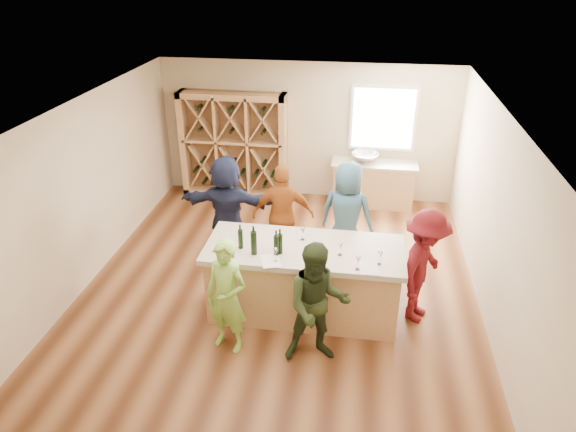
# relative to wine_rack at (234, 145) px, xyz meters

# --- Properties ---
(floor) EXTENTS (6.00, 7.00, 0.10)m
(floor) POSITION_rel_wine_rack_xyz_m (1.50, -3.27, -1.15)
(floor) COLOR brown
(floor) RESTS_ON ground
(ceiling) EXTENTS (6.00, 7.00, 0.10)m
(ceiling) POSITION_rel_wine_rack_xyz_m (1.50, -3.27, 1.75)
(ceiling) COLOR white
(ceiling) RESTS_ON ground
(wall_back) EXTENTS (6.00, 0.10, 2.80)m
(wall_back) POSITION_rel_wine_rack_xyz_m (1.50, 0.28, 0.30)
(wall_back) COLOR #CAB593
(wall_back) RESTS_ON ground
(wall_front) EXTENTS (6.00, 0.10, 2.80)m
(wall_front) POSITION_rel_wine_rack_xyz_m (1.50, -6.82, 0.30)
(wall_front) COLOR #CAB593
(wall_front) RESTS_ON ground
(wall_left) EXTENTS (0.10, 7.00, 2.80)m
(wall_left) POSITION_rel_wine_rack_xyz_m (-1.55, -3.27, 0.30)
(wall_left) COLOR #CAB593
(wall_left) RESTS_ON ground
(wall_right) EXTENTS (0.10, 7.00, 2.80)m
(wall_right) POSITION_rel_wine_rack_xyz_m (4.55, -3.27, 0.30)
(wall_right) COLOR #CAB593
(wall_right) RESTS_ON ground
(window_frame) EXTENTS (1.30, 0.06, 1.30)m
(window_frame) POSITION_rel_wine_rack_xyz_m (3.00, 0.20, 0.65)
(window_frame) COLOR white
(window_frame) RESTS_ON wall_back
(window_pane) EXTENTS (1.18, 0.01, 1.18)m
(window_pane) POSITION_rel_wine_rack_xyz_m (3.00, 0.17, 0.65)
(window_pane) COLOR white
(window_pane) RESTS_ON wall_back
(wine_rack) EXTENTS (2.20, 0.45, 2.20)m
(wine_rack) POSITION_rel_wine_rack_xyz_m (0.00, 0.00, 0.00)
(wine_rack) COLOR tan
(wine_rack) RESTS_ON floor
(back_counter_base) EXTENTS (1.60, 0.58, 0.86)m
(back_counter_base) POSITION_rel_wine_rack_xyz_m (2.90, -0.07, -0.67)
(back_counter_base) COLOR tan
(back_counter_base) RESTS_ON floor
(back_counter_top) EXTENTS (1.70, 0.62, 0.06)m
(back_counter_top) POSITION_rel_wine_rack_xyz_m (2.90, -0.07, -0.21)
(back_counter_top) COLOR #BCB19B
(back_counter_top) RESTS_ON back_counter_base
(sink) EXTENTS (0.54, 0.54, 0.19)m
(sink) POSITION_rel_wine_rack_xyz_m (2.70, -0.07, -0.09)
(sink) COLOR silver
(sink) RESTS_ON back_counter_top
(faucet) EXTENTS (0.02, 0.02, 0.30)m
(faucet) POSITION_rel_wine_rack_xyz_m (2.70, 0.11, -0.03)
(faucet) COLOR silver
(faucet) RESTS_ON back_counter_top
(tasting_counter_base) EXTENTS (2.60, 1.00, 1.00)m
(tasting_counter_base) POSITION_rel_wine_rack_xyz_m (1.94, -3.82, -0.60)
(tasting_counter_base) COLOR tan
(tasting_counter_base) RESTS_ON floor
(tasting_counter_top) EXTENTS (2.72, 1.12, 0.08)m
(tasting_counter_top) POSITION_rel_wine_rack_xyz_m (1.94, -3.82, -0.06)
(tasting_counter_top) COLOR #BCB19B
(tasting_counter_top) RESTS_ON tasting_counter_base
(wine_bottle_a) EXTENTS (0.08, 0.08, 0.28)m
(wine_bottle_a) POSITION_rel_wine_rack_xyz_m (1.09, -3.97, 0.12)
(wine_bottle_a) COLOR black
(wine_bottle_a) RESTS_ON tasting_counter_top
(wine_bottle_b) EXTENTS (0.09, 0.09, 0.33)m
(wine_bottle_b) POSITION_rel_wine_rack_xyz_m (1.30, -4.09, 0.15)
(wine_bottle_b) COLOR black
(wine_bottle_b) RESTS_ON tasting_counter_top
(wine_bottle_d) EXTENTS (0.09, 0.09, 0.28)m
(wine_bottle_d) POSITION_rel_wine_rack_xyz_m (1.59, -4.06, 0.12)
(wine_bottle_d) COLOR black
(wine_bottle_d) RESTS_ON tasting_counter_top
(wine_bottle_e) EXTENTS (0.09, 0.09, 0.28)m
(wine_bottle_e) POSITION_rel_wine_rack_xyz_m (1.64, -4.02, 0.12)
(wine_bottle_e) COLOR black
(wine_bottle_e) RESTS_ON tasting_counter_top
(wine_glass_a) EXTENTS (0.08, 0.08, 0.19)m
(wine_glass_a) POSITION_rel_wine_rack_xyz_m (1.61, -4.23, 0.07)
(wine_glass_a) COLOR white
(wine_glass_a) RESTS_ON tasting_counter_top
(wine_glass_b) EXTENTS (0.07, 0.07, 0.19)m
(wine_glass_b) POSITION_rel_wine_rack_xyz_m (2.15, -4.31, 0.07)
(wine_glass_b) COLOR white
(wine_glass_b) RESTS_ON tasting_counter_top
(wine_glass_c) EXTENTS (0.08, 0.08, 0.18)m
(wine_glass_c) POSITION_rel_wine_rack_xyz_m (2.67, -4.27, 0.07)
(wine_glass_c) COLOR white
(wine_glass_c) RESTS_ON tasting_counter_top
(wine_glass_d) EXTENTS (0.08, 0.08, 0.17)m
(wine_glass_d) POSITION_rel_wine_rack_xyz_m (2.43, -3.95, 0.07)
(wine_glass_d) COLOR white
(wine_glass_d) RESTS_ON tasting_counter_top
(wine_glass_e) EXTENTS (0.07, 0.07, 0.18)m
(wine_glass_e) POSITION_rel_wine_rack_xyz_m (2.95, -4.10, 0.07)
(wine_glass_e) COLOR white
(wine_glass_e) RESTS_ON tasting_counter_top
(tasting_menu_a) EXTENTS (0.34, 0.39, 0.00)m
(tasting_menu_a) POSITION_rel_wine_rack_xyz_m (1.55, -4.23, -0.02)
(tasting_menu_a) COLOR white
(tasting_menu_a) RESTS_ON tasting_counter_top
(tasting_menu_b) EXTENTS (0.27, 0.33, 0.00)m
(tasting_menu_b) POSITION_rel_wine_rack_xyz_m (2.17, -4.22, -0.02)
(tasting_menu_b) COLOR white
(tasting_menu_b) RESTS_ON tasting_counter_top
(tasting_menu_c) EXTENTS (0.25, 0.32, 0.00)m
(tasting_menu_c) POSITION_rel_wine_rack_xyz_m (2.82, -4.21, -0.02)
(tasting_menu_c) COLOR white
(tasting_menu_c) RESTS_ON tasting_counter_top
(person_near_left) EXTENTS (0.68, 0.58, 1.58)m
(person_near_left) POSITION_rel_wine_rack_xyz_m (1.06, -4.70, -0.31)
(person_near_left) COLOR #8CC64C
(person_near_left) RESTS_ON floor
(person_near_right) EXTENTS (0.88, 0.60, 1.66)m
(person_near_right) POSITION_rel_wine_rack_xyz_m (2.22, -4.74, -0.27)
(person_near_right) COLOR #263319
(person_near_right) RESTS_ON floor
(person_server) EXTENTS (0.89, 1.20, 1.68)m
(person_server) POSITION_rel_wine_rack_xyz_m (3.57, -3.70, -0.26)
(person_server) COLOR #590F14
(person_server) RESTS_ON floor
(person_far_mid) EXTENTS (1.05, 0.61, 1.71)m
(person_far_mid) POSITION_rel_wine_rack_xyz_m (1.43, -2.48, -0.24)
(person_far_mid) COLOR #994C19
(person_far_mid) RESTS_ON floor
(person_far_right) EXTENTS (1.00, 0.77, 1.81)m
(person_far_right) POSITION_rel_wine_rack_xyz_m (2.46, -2.44, -0.20)
(person_far_right) COLOR #335972
(person_far_right) RESTS_ON floor
(person_far_left) EXTENTS (1.67, 0.62, 1.79)m
(person_far_left) POSITION_rel_wine_rack_xyz_m (0.48, -2.42, -0.20)
(person_far_left) COLOR #191E38
(person_far_left) RESTS_ON floor
(wine_glass_f) EXTENTS (0.07, 0.07, 0.18)m
(wine_glass_f) POSITION_rel_wine_rack_xyz_m (1.89, -3.62, 0.07)
(wine_glass_f) COLOR white
(wine_glass_f) RESTS_ON tasting_counter_top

